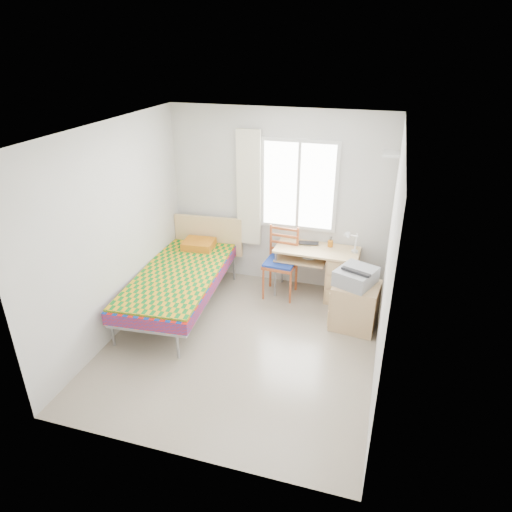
{
  "coord_description": "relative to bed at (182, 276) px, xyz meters",
  "views": [
    {
      "loc": [
        1.48,
        -4.38,
        3.42
      ],
      "look_at": [
        0.02,
        0.55,
        0.96
      ],
      "focal_mm": 32.0,
      "sensor_mm": 36.0,
      "label": 1
    }
  ],
  "objects": [
    {
      "name": "printer",
      "position": [
        2.32,
        0.2,
        0.25
      ],
      "size": [
        0.58,
        0.61,
        0.21
      ],
      "rotation": [
        0.0,
        0.0,
        -0.39
      ],
      "color": "#95979C",
      "rests_on": "cabinet"
    },
    {
      "name": "ceiling",
      "position": [
        1.06,
        -0.62,
        2.13
      ],
      "size": [
        3.5,
        3.5,
        0.0
      ],
      "primitive_type": "plane",
      "rotation": [
        3.14,
        0.0,
        0.0
      ],
      "color": "white",
      "rests_on": "wall_back"
    },
    {
      "name": "wall_right",
      "position": [
        2.66,
        -0.62,
        0.83
      ],
      "size": [
        0.0,
        3.5,
        3.5
      ],
      "primitive_type": "plane",
      "rotation": [
        1.57,
        0.0,
        -1.57
      ],
      "color": "silver",
      "rests_on": "ground"
    },
    {
      "name": "desk",
      "position": [
        2.03,
        0.85,
        -0.07
      ],
      "size": [
        1.19,
        0.57,
        0.73
      ],
      "rotation": [
        0.0,
        0.0,
        -0.03
      ],
      "color": "#DDAD74",
      "rests_on": "floor"
    },
    {
      "name": "book",
      "position": [
        1.54,
        0.88,
        0.12
      ],
      "size": [
        0.17,
        0.22,
        0.02
      ],
      "primitive_type": "imported",
      "rotation": [
        0.0,
        0.0,
        -0.08
      ],
      "color": "gray",
      "rests_on": "desk"
    },
    {
      "name": "window",
      "position": [
        1.36,
        1.11,
        1.08
      ],
      "size": [
        1.1,
        0.04,
        1.3
      ],
      "color": "white",
      "rests_on": "wall_back"
    },
    {
      "name": "bed",
      "position": [
        0.0,
        0.0,
        0.0
      ],
      "size": [
        1.2,
        2.32,
        0.98
      ],
      "rotation": [
        0.0,
        0.0,
        0.07
      ],
      "color": "#96989E",
      "rests_on": "floor"
    },
    {
      "name": "curtain",
      "position": [
        0.64,
        1.06,
        0.98
      ],
      "size": [
        0.35,
        0.05,
        1.7
      ],
      "primitive_type": "cube",
      "color": "#F4E6CA",
      "rests_on": "wall_back"
    },
    {
      "name": "wall_left",
      "position": [
        -0.54,
        -0.62,
        0.83
      ],
      "size": [
        0.0,
        3.5,
        3.5
      ],
      "primitive_type": "plane",
      "rotation": [
        1.57,
        0.0,
        1.57
      ],
      "color": "silver",
      "rests_on": "ground"
    },
    {
      "name": "floating_shelf",
      "position": [
        2.55,
        0.78,
        1.68
      ],
      "size": [
        0.2,
        0.32,
        0.03
      ],
      "primitive_type": "cube",
      "color": "white",
      "rests_on": "wall_right"
    },
    {
      "name": "floor",
      "position": [
        1.06,
        -0.62,
        -0.47
      ],
      "size": [
        3.5,
        3.5,
        0.0
      ],
      "primitive_type": "plane",
      "color": "#BCAD93",
      "rests_on": "ground"
    },
    {
      "name": "task_lamp",
      "position": [
        2.18,
        0.77,
        0.49
      ],
      "size": [
        0.21,
        0.31,
        0.36
      ],
      "rotation": [
        0.0,
        0.0,
        -0.37
      ],
      "color": "white",
      "rests_on": "desk"
    },
    {
      "name": "pen_cup",
      "position": [
        1.88,
        0.98,
        0.31
      ],
      "size": [
        0.09,
        0.09,
        0.09
      ],
      "primitive_type": "cylinder",
      "rotation": [
        0.0,
        0.0,
        0.27
      ],
      "color": "orange",
      "rests_on": "desk"
    },
    {
      "name": "cabinet",
      "position": [
        2.34,
        0.17,
        -0.16
      ],
      "size": [
        0.62,
        0.56,
        0.61
      ],
      "rotation": [
        0.0,
        0.0,
        -0.12
      ],
      "color": "tan",
      "rests_on": "floor"
    },
    {
      "name": "chair",
      "position": [
        1.23,
        0.74,
        0.1
      ],
      "size": [
        0.47,
        0.47,
        1.02
      ],
      "rotation": [
        0.0,
        0.0,
        -0.07
      ],
      "color": "#A13A1F",
      "rests_on": "floor"
    },
    {
      "name": "laptop",
      "position": [
        1.56,
        0.93,
        0.27
      ],
      "size": [
        0.33,
        0.24,
        0.02
      ],
      "primitive_type": "imported",
      "rotation": [
        0.0,
        0.0,
        0.14
      ],
      "color": "black",
      "rests_on": "desk"
    },
    {
      "name": "wall_back",
      "position": [
        1.06,
        1.13,
        0.83
      ],
      "size": [
        3.2,
        0.0,
        3.2
      ],
      "primitive_type": "plane",
      "rotation": [
        1.57,
        0.0,
        0.0
      ],
      "color": "silver",
      "rests_on": "ground"
    }
  ]
}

